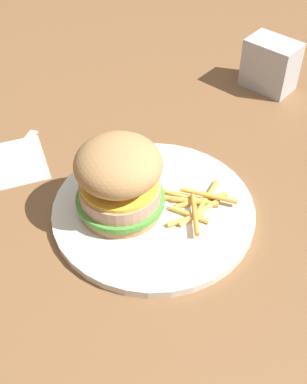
{
  "coord_description": "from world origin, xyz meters",
  "views": [
    {
      "loc": [
        -0.17,
        -0.44,
        0.52
      ],
      "look_at": [
        -0.01,
        0.01,
        0.04
      ],
      "focal_mm": 46.98,
      "sensor_mm": 36.0,
      "label": 1
    }
  ],
  "objects_px": {
    "napkin_dispenser": "(270,65)",
    "fork": "(8,163)",
    "plate": "(153,210)",
    "napkin": "(9,163)",
    "sandwich": "(119,178)",
    "fries_pile": "(195,204)"
  },
  "relations": [
    {
      "from": "plate",
      "to": "napkin",
      "type": "bearing_deg",
      "value": 135.0
    },
    {
      "from": "plate",
      "to": "napkin",
      "type": "height_order",
      "value": "plate"
    },
    {
      "from": "sandwich",
      "to": "napkin_dispenser",
      "type": "relative_size",
      "value": 1.34
    },
    {
      "from": "fries_pile",
      "to": "fork",
      "type": "relative_size",
      "value": 0.72
    },
    {
      "from": "napkin",
      "to": "plate",
      "type": "bearing_deg",
      "value": -45.0
    },
    {
      "from": "napkin",
      "to": "napkin_dispenser",
      "type": "xyz_separation_m",
      "value": [
        0.48,
        0.06,
        0.04
      ]
    },
    {
      "from": "sandwich",
      "to": "fork",
      "type": "xyz_separation_m",
      "value": [
        -0.13,
        0.16,
        -0.06
      ]
    },
    {
      "from": "fork",
      "to": "napkin_dispenser",
      "type": "bearing_deg",
      "value": 6.77
    },
    {
      "from": "napkin_dispenser",
      "to": "sandwich",
      "type": "bearing_deg",
      "value": 92.34
    },
    {
      "from": "plate",
      "to": "napkin",
      "type": "distance_m",
      "value": 0.25
    },
    {
      "from": "plate",
      "to": "sandwich",
      "type": "xyz_separation_m",
      "value": [
        -0.04,
        0.01,
        0.06
      ]
    },
    {
      "from": "fries_pile",
      "to": "napkin_dispenser",
      "type": "bearing_deg",
      "value": 44.6
    },
    {
      "from": "napkin_dispenser",
      "to": "plate",
      "type": "bearing_deg",
      "value": 97.54
    },
    {
      "from": "sandwich",
      "to": "fries_pile",
      "type": "xyz_separation_m",
      "value": [
        0.1,
        -0.03,
        -0.05
      ]
    },
    {
      "from": "sandwich",
      "to": "napkin_dispenser",
      "type": "xyz_separation_m",
      "value": [
        0.35,
        0.22,
        -0.02
      ]
    },
    {
      "from": "plate",
      "to": "fries_pile",
      "type": "relative_size",
      "value": 2.66
    },
    {
      "from": "sandwich",
      "to": "fries_pile",
      "type": "relative_size",
      "value": 1.15
    },
    {
      "from": "napkin",
      "to": "sandwich",
      "type": "bearing_deg",
      "value": -50.43
    },
    {
      "from": "napkin",
      "to": "fork",
      "type": "relative_size",
      "value": 0.74
    },
    {
      "from": "sandwich",
      "to": "napkin_dispenser",
      "type": "distance_m",
      "value": 0.41
    },
    {
      "from": "plate",
      "to": "fries_pile",
      "type": "bearing_deg",
      "value": -18.3
    },
    {
      "from": "napkin_dispenser",
      "to": "fork",
      "type": "bearing_deg",
      "value": 67.41
    }
  ]
}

